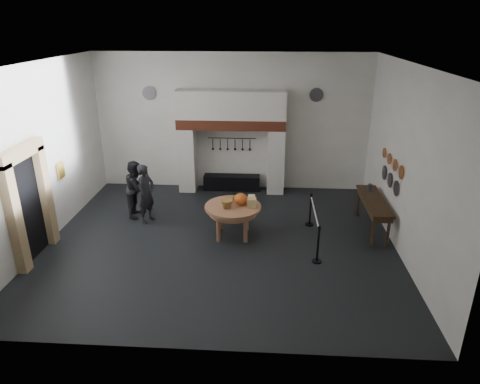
# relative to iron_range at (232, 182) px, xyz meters

# --- Properties ---
(floor) EXTENTS (9.00, 8.00, 0.02)m
(floor) POSITION_rel_iron_range_xyz_m (0.00, -3.72, -0.25)
(floor) COLOR black
(floor) RESTS_ON ground
(ceiling) EXTENTS (9.00, 8.00, 0.02)m
(ceiling) POSITION_rel_iron_range_xyz_m (0.00, -3.72, 4.25)
(ceiling) COLOR silver
(ceiling) RESTS_ON wall_back
(wall_back) EXTENTS (9.00, 0.02, 4.50)m
(wall_back) POSITION_rel_iron_range_xyz_m (0.00, 0.28, 2.00)
(wall_back) COLOR white
(wall_back) RESTS_ON floor
(wall_front) EXTENTS (9.00, 0.02, 4.50)m
(wall_front) POSITION_rel_iron_range_xyz_m (0.00, -7.72, 2.00)
(wall_front) COLOR white
(wall_front) RESTS_ON floor
(wall_left) EXTENTS (0.02, 8.00, 4.50)m
(wall_left) POSITION_rel_iron_range_xyz_m (-4.50, -3.72, 2.00)
(wall_left) COLOR white
(wall_left) RESTS_ON floor
(wall_right) EXTENTS (0.02, 8.00, 4.50)m
(wall_right) POSITION_rel_iron_range_xyz_m (4.50, -3.72, 2.00)
(wall_right) COLOR white
(wall_right) RESTS_ON floor
(chimney_pier_left) EXTENTS (0.55, 0.70, 2.15)m
(chimney_pier_left) POSITION_rel_iron_range_xyz_m (-1.48, -0.07, 0.82)
(chimney_pier_left) COLOR silver
(chimney_pier_left) RESTS_ON floor
(chimney_pier_right) EXTENTS (0.55, 0.70, 2.15)m
(chimney_pier_right) POSITION_rel_iron_range_xyz_m (1.48, -0.07, 0.82)
(chimney_pier_right) COLOR silver
(chimney_pier_right) RESTS_ON floor
(hearth_brick_band) EXTENTS (3.50, 0.72, 0.32)m
(hearth_brick_band) POSITION_rel_iron_range_xyz_m (0.00, -0.07, 2.06)
(hearth_brick_band) COLOR #9E442B
(hearth_brick_band) RESTS_ON chimney_pier_left
(chimney_hood) EXTENTS (3.50, 0.70, 0.90)m
(chimney_hood) POSITION_rel_iron_range_xyz_m (0.00, -0.07, 2.67)
(chimney_hood) COLOR silver
(chimney_hood) RESTS_ON hearth_brick_band
(iron_range) EXTENTS (1.90, 0.45, 0.50)m
(iron_range) POSITION_rel_iron_range_xyz_m (0.00, 0.00, 0.00)
(iron_range) COLOR black
(iron_range) RESTS_ON floor
(utensil_rail) EXTENTS (1.60, 0.02, 0.02)m
(utensil_rail) POSITION_rel_iron_range_xyz_m (0.00, 0.20, 1.50)
(utensil_rail) COLOR black
(utensil_rail) RESTS_ON wall_back
(door_recess) EXTENTS (0.04, 1.10, 2.50)m
(door_recess) POSITION_rel_iron_range_xyz_m (-4.47, -4.72, 1.00)
(door_recess) COLOR black
(door_recess) RESTS_ON floor
(door_jamb_near) EXTENTS (0.22, 0.30, 2.60)m
(door_jamb_near) POSITION_rel_iron_range_xyz_m (-4.38, -5.42, 1.05)
(door_jamb_near) COLOR tan
(door_jamb_near) RESTS_ON floor
(door_jamb_far) EXTENTS (0.22, 0.30, 2.60)m
(door_jamb_far) POSITION_rel_iron_range_xyz_m (-4.38, -4.02, 1.05)
(door_jamb_far) COLOR tan
(door_jamb_far) RESTS_ON floor
(door_lintel) EXTENTS (0.22, 1.70, 0.30)m
(door_lintel) POSITION_rel_iron_range_xyz_m (-4.38, -4.72, 2.40)
(door_lintel) COLOR tan
(door_lintel) RESTS_ON door_jamb_near
(wall_plaque) EXTENTS (0.05, 0.34, 0.44)m
(wall_plaque) POSITION_rel_iron_range_xyz_m (-4.45, -2.92, 1.35)
(wall_plaque) COLOR gold
(wall_plaque) RESTS_ON wall_left
(work_table) EXTENTS (1.75, 1.75, 0.07)m
(work_table) POSITION_rel_iron_range_xyz_m (0.30, -3.37, 0.59)
(work_table) COLOR #AD7551
(work_table) RESTS_ON floor
(pumpkin) EXTENTS (0.36, 0.36, 0.31)m
(pumpkin) POSITION_rel_iron_range_xyz_m (0.50, -3.27, 0.78)
(pumpkin) COLOR orange
(pumpkin) RESTS_ON work_table
(cheese_block_big) EXTENTS (0.22, 0.22, 0.24)m
(cheese_block_big) POSITION_rel_iron_range_xyz_m (0.80, -3.42, 0.74)
(cheese_block_big) COLOR #CFB57B
(cheese_block_big) RESTS_ON work_table
(cheese_block_small) EXTENTS (0.18, 0.18, 0.20)m
(cheese_block_small) POSITION_rel_iron_range_xyz_m (0.78, -3.12, 0.72)
(cheese_block_small) COLOR #FFEA98
(cheese_block_small) RESTS_ON work_table
(wicker_basket) EXTENTS (0.38, 0.38, 0.22)m
(wicker_basket) POSITION_rel_iron_range_xyz_m (0.15, -3.52, 0.73)
(wicker_basket) COLOR olive
(wicker_basket) RESTS_ON work_table
(bread_loaf) EXTENTS (0.31, 0.18, 0.13)m
(bread_loaf) POSITION_rel_iron_range_xyz_m (0.20, -3.02, 0.69)
(bread_loaf) COLOR #9C6637
(bread_loaf) RESTS_ON work_table
(visitor_near) EXTENTS (0.61, 0.73, 1.71)m
(visitor_near) POSITION_rel_iron_range_xyz_m (-2.22, -2.63, 0.60)
(visitor_near) COLOR black
(visitor_near) RESTS_ON floor
(visitor_far) EXTENTS (0.64, 0.82, 1.68)m
(visitor_far) POSITION_rel_iron_range_xyz_m (-2.62, -2.23, 0.59)
(visitor_far) COLOR black
(visitor_far) RESTS_ON floor
(side_table) EXTENTS (0.55, 2.20, 0.06)m
(side_table) POSITION_rel_iron_range_xyz_m (4.10, -2.78, 0.62)
(side_table) COLOR #372914
(side_table) RESTS_ON floor
(pewter_jug) EXTENTS (0.12, 0.12, 0.22)m
(pewter_jug) POSITION_rel_iron_range_xyz_m (4.10, -2.18, 0.76)
(pewter_jug) COLOR #46464A
(pewter_jug) RESTS_ON side_table
(copper_pan_a) EXTENTS (0.03, 0.34, 0.34)m
(copper_pan_a) POSITION_rel_iron_range_xyz_m (4.46, -3.52, 1.70)
(copper_pan_a) COLOR #C6662D
(copper_pan_a) RESTS_ON wall_right
(copper_pan_b) EXTENTS (0.03, 0.32, 0.32)m
(copper_pan_b) POSITION_rel_iron_range_xyz_m (4.46, -2.97, 1.70)
(copper_pan_b) COLOR #C6662D
(copper_pan_b) RESTS_ON wall_right
(copper_pan_c) EXTENTS (0.03, 0.30, 0.30)m
(copper_pan_c) POSITION_rel_iron_range_xyz_m (4.46, -2.42, 1.70)
(copper_pan_c) COLOR #C6662D
(copper_pan_c) RESTS_ON wall_right
(copper_pan_d) EXTENTS (0.03, 0.28, 0.28)m
(copper_pan_d) POSITION_rel_iron_range_xyz_m (4.46, -1.87, 1.70)
(copper_pan_d) COLOR #C6662D
(copper_pan_d) RESTS_ON wall_right
(pewter_plate_left) EXTENTS (0.03, 0.40, 0.40)m
(pewter_plate_left) POSITION_rel_iron_range_xyz_m (4.46, -3.32, 1.20)
(pewter_plate_left) COLOR #4C4C51
(pewter_plate_left) RESTS_ON wall_right
(pewter_plate_mid) EXTENTS (0.03, 0.40, 0.40)m
(pewter_plate_mid) POSITION_rel_iron_range_xyz_m (4.46, -2.72, 1.20)
(pewter_plate_mid) COLOR #4C4C51
(pewter_plate_mid) RESTS_ON wall_right
(pewter_plate_right) EXTENTS (0.03, 0.40, 0.40)m
(pewter_plate_right) POSITION_rel_iron_range_xyz_m (4.46, -2.12, 1.20)
(pewter_plate_right) COLOR #4C4C51
(pewter_plate_right) RESTS_ON wall_right
(pewter_plate_back_left) EXTENTS (0.44, 0.03, 0.44)m
(pewter_plate_back_left) POSITION_rel_iron_range_xyz_m (-2.70, 0.24, 2.95)
(pewter_plate_back_left) COLOR #4C4C51
(pewter_plate_back_left) RESTS_ON wall_back
(pewter_plate_back_right) EXTENTS (0.44, 0.03, 0.44)m
(pewter_plate_back_right) POSITION_rel_iron_range_xyz_m (2.70, 0.24, 2.95)
(pewter_plate_back_right) COLOR #4C4C51
(pewter_plate_back_right) RESTS_ON wall_back
(barrier_post_near) EXTENTS (0.05, 0.05, 0.90)m
(barrier_post_near) POSITION_rel_iron_range_xyz_m (2.42, -4.60, 0.20)
(barrier_post_near) COLOR black
(barrier_post_near) RESTS_ON floor
(barrier_post_far) EXTENTS (0.05, 0.05, 0.90)m
(barrier_post_far) POSITION_rel_iron_range_xyz_m (2.42, -2.60, 0.20)
(barrier_post_far) COLOR black
(barrier_post_far) RESTS_ON floor
(barrier_rope) EXTENTS (0.04, 2.00, 0.04)m
(barrier_rope) POSITION_rel_iron_range_xyz_m (2.42, -3.60, 0.60)
(barrier_rope) COLOR white
(barrier_rope) RESTS_ON barrier_post_near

